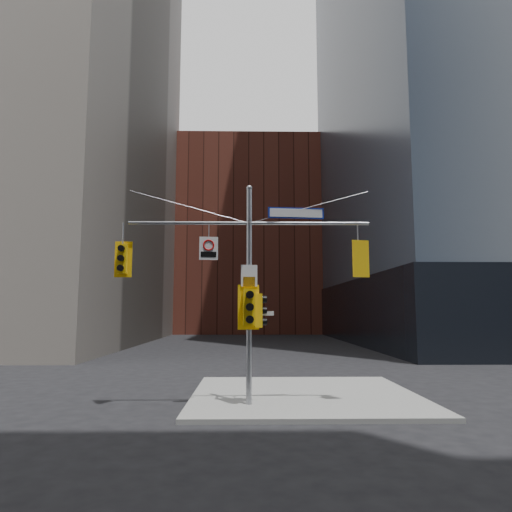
{
  "coord_description": "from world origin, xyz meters",
  "views": [
    {
      "loc": [
        -0.03,
        -12.94,
        3.09
      ],
      "look_at": [
        0.23,
        2.0,
        4.9
      ],
      "focal_mm": 32.0,
      "sensor_mm": 36.0,
      "label": 1
    }
  ],
  "objects_px": {
    "signal_assembly": "(249,271)",
    "traffic_light_east_arm": "(358,259)",
    "traffic_light_west_arm": "(122,259)",
    "regulatory_sign_arm": "(209,248)",
    "traffic_light_pole_front": "(249,307)",
    "street_sign_blade": "(296,213)",
    "traffic_light_pole_side": "(259,311)"
  },
  "relations": [
    {
      "from": "traffic_light_west_arm",
      "to": "regulatory_sign_arm",
      "type": "distance_m",
      "value": 2.86
    },
    {
      "from": "signal_assembly",
      "to": "street_sign_blade",
      "type": "height_order",
      "value": "signal_assembly"
    },
    {
      "from": "traffic_light_west_arm",
      "to": "regulatory_sign_arm",
      "type": "relative_size",
      "value": 1.56
    },
    {
      "from": "regulatory_sign_arm",
      "to": "street_sign_blade",
      "type": "bearing_deg",
      "value": -7.3
    },
    {
      "from": "signal_assembly",
      "to": "traffic_light_pole_side",
      "type": "xyz_separation_m",
      "value": [
        0.33,
        0.01,
        -1.31
      ]
    },
    {
      "from": "street_sign_blade",
      "to": "signal_assembly",
      "type": "bearing_deg",
      "value": 174.81
    },
    {
      "from": "street_sign_blade",
      "to": "traffic_light_west_arm",
      "type": "bearing_deg",
      "value": 174.59
    },
    {
      "from": "street_sign_blade",
      "to": "regulatory_sign_arm",
      "type": "relative_size",
      "value": 2.46
    },
    {
      "from": "traffic_light_east_arm",
      "to": "street_sign_blade",
      "type": "relative_size",
      "value": 0.65
    },
    {
      "from": "traffic_light_pole_front",
      "to": "signal_assembly",
      "type": "bearing_deg",
      "value": 83.81
    },
    {
      "from": "traffic_light_east_arm",
      "to": "traffic_light_pole_front",
      "type": "relative_size",
      "value": 0.84
    },
    {
      "from": "traffic_light_west_arm",
      "to": "regulatory_sign_arm",
      "type": "bearing_deg",
      "value": -2.49
    },
    {
      "from": "traffic_light_pole_front",
      "to": "street_sign_blade",
      "type": "bearing_deg",
      "value": 3.7
    },
    {
      "from": "signal_assembly",
      "to": "regulatory_sign_arm",
      "type": "bearing_deg",
      "value": -179.13
    },
    {
      "from": "signal_assembly",
      "to": "traffic_light_east_arm",
      "type": "xyz_separation_m",
      "value": [
        3.62,
        0.0,
        0.38
      ]
    },
    {
      "from": "traffic_light_west_arm",
      "to": "traffic_light_pole_front",
      "type": "xyz_separation_m",
      "value": [
        4.17,
        -0.28,
        -1.58
      ]
    },
    {
      "from": "traffic_light_west_arm",
      "to": "street_sign_blade",
      "type": "xyz_separation_m",
      "value": [
        5.74,
        -0.01,
        1.55
      ]
    },
    {
      "from": "traffic_light_pole_front",
      "to": "street_sign_blade",
      "type": "relative_size",
      "value": 0.77
    },
    {
      "from": "traffic_light_east_arm",
      "to": "street_sign_blade",
      "type": "height_order",
      "value": "street_sign_blade"
    },
    {
      "from": "traffic_light_pole_front",
      "to": "street_sign_blade",
      "type": "height_order",
      "value": "street_sign_blade"
    },
    {
      "from": "traffic_light_east_arm",
      "to": "traffic_light_pole_side",
      "type": "height_order",
      "value": "traffic_light_east_arm"
    },
    {
      "from": "signal_assembly",
      "to": "traffic_light_pole_front",
      "type": "height_order",
      "value": "signal_assembly"
    },
    {
      "from": "traffic_light_pole_side",
      "to": "street_sign_blade",
      "type": "relative_size",
      "value": 0.58
    },
    {
      "from": "regulatory_sign_arm",
      "to": "traffic_light_east_arm",
      "type": "bearing_deg",
      "value": -7.52
    },
    {
      "from": "signal_assembly",
      "to": "traffic_light_east_arm",
      "type": "height_order",
      "value": "signal_assembly"
    },
    {
      "from": "traffic_light_west_arm",
      "to": "traffic_light_pole_side",
      "type": "relative_size",
      "value": 1.09
    },
    {
      "from": "traffic_light_west_arm",
      "to": "traffic_light_pole_side",
      "type": "height_order",
      "value": "traffic_light_west_arm"
    },
    {
      "from": "traffic_light_pole_side",
      "to": "street_sign_blade",
      "type": "bearing_deg",
      "value": -100.24
    },
    {
      "from": "traffic_light_east_arm",
      "to": "street_sign_blade",
      "type": "bearing_deg",
      "value": -13.13
    },
    {
      "from": "traffic_light_pole_front",
      "to": "traffic_light_east_arm",
      "type": "bearing_deg",
      "value": -1.81
    },
    {
      "from": "signal_assembly",
      "to": "traffic_light_pole_front",
      "type": "distance_m",
      "value": 1.23
    },
    {
      "from": "street_sign_blade",
      "to": "traffic_light_pole_side",
      "type": "bearing_deg",
      "value": 174.16
    }
  ]
}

